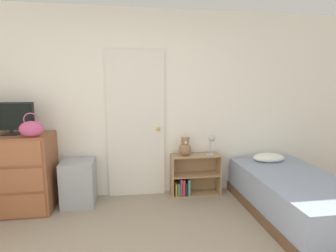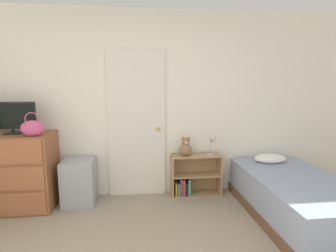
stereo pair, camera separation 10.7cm
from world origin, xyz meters
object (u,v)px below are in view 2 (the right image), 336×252
Objects in this scene: tv at (12,117)px; teddy_bear at (186,148)px; storage_bin at (79,181)px; desk_lamp at (212,141)px; dresser at (19,172)px; bookshelf at (192,178)px; bed at (296,198)px; handbag at (33,128)px.

tv is 2.11× the size of teddy_bear.
tv is at bearing -176.74° from teddy_bear.
tv is 0.94× the size of storage_bin.
storage_bin is 2.04× the size of desk_lamp.
dresser is 3.33× the size of desk_lamp.
tv is 0.79× the size of bookshelf.
bed is at bearing -14.82° from storage_bin.
dresser is at bearing -34.84° from tv.
bed is (3.35, -0.65, -0.92)m from tv.
tv is 0.31× the size of bed.
teddy_bear is (2.13, 0.15, 0.21)m from dresser.
dresser reaches higher than desk_lamp.
dresser reaches higher than teddy_bear.
storage_bin is 1.87m from desk_lamp.
desk_lamp is 1.22m from bed.
handbag is 0.48× the size of storage_bin.
storage_bin is (0.70, 0.07, -0.19)m from dresser.
desk_lamp is (2.50, 0.11, 0.31)m from dresser.
dresser is at bearing -175.92° from bookshelf.
dresser is 0.73m from storage_bin.
desk_lamp reaches higher than teddy_bear.
handbag is 0.16× the size of bed.
bed is (3.05, -0.46, -0.81)m from handbag.
handbag reaches higher than storage_bin.
bookshelf is at bearing 6.44° from teddy_bear.
teddy_bear is (1.87, 0.31, -0.36)m from handbag.
desk_lamp is at bearing 6.99° from handbag.
bookshelf is 2.66× the size of teddy_bear.
bookshelf is (2.24, 0.16, -0.23)m from dresser.
dresser is 0.53× the size of bed.
desk_lamp reaches higher than storage_bin.
handbag is at bearing -173.01° from desk_lamp.
tv reaches higher than handbag.
handbag is at bearing -170.61° from teddy_bear.
tv is at bearing 145.16° from dresser.
tv is 1.14m from storage_bin.
desk_lamp is (2.53, 0.09, -0.38)m from tv.
storage_bin is 1.54m from bookshelf.
bookshelf is at bearing 3.40° from tv.
dresser is 0.65m from handbag.
dresser is at bearing -177.41° from desk_lamp.
teddy_bear is 0.15× the size of bed.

